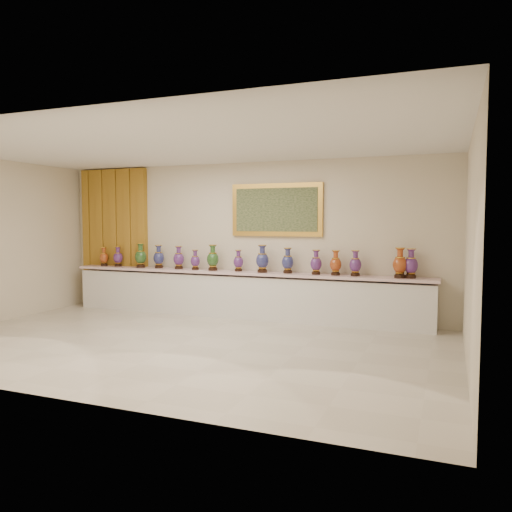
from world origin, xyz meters
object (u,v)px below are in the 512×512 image
Objects in this scene: counter at (240,295)px; vase_2 at (141,257)px; vase_0 at (104,257)px; vase_1 at (118,257)px.

vase_2 is at bearing -179.08° from counter.
counter is 3.25m from vase_0.
vase_0 reaches higher than counter.
vase_2 is (0.61, -0.05, 0.04)m from vase_1.
counter is 18.03× the size of vase_0.
vase_1 reaches higher than counter.
counter is at bearing 0.92° from vase_2.
vase_1 is at bearing 3.01° from vase_0.
counter is at bearing -0.31° from vase_1.
vase_1 is (-2.84, 0.02, 0.65)m from counter.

